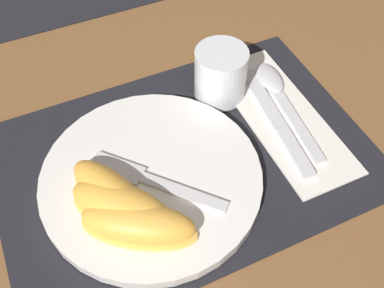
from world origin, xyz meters
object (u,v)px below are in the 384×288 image
citrus_wedge_0 (112,194)px  plate (151,178)px  fork (147,179)px  citrus_wedge_2 (138,223)px  juice_glass (220,76)px  knife (277,121)px  spoon (277,90)px  citrus_wedge_1 (122,206)px

citrus_wedge_0 → plate: bearing=17.7°
fork → citrus_wedge_2: bearing=-118.5°
juice_glass → knife: bearing=-62.6°
juice_glass → citrus_wedge_2: juice_glass is taller
juice_glass → fork: juice_glass is taller
knife → citrus_wedge_0: bearing=-172.2°
fork → knife: bearing=6.6°
spoon → citrus_wedge_1: citrus_wedge_1 is taller
plate → spoon: bearing=16.9°
spoon → citrus_wedge_1: bearing=-158.9°
spoon → citrus_wedge_2: 0.29m
citrus_wedge_0 → citrus_wedge_1: same height
citrus_wedge_2 → fork: bearing=61.5°
citrus_wedge_0 → spoon: bearing=17.1°
plate → spoon: size_ratio=1.40×
knife → fork: size_ratio=1.42×
citrus_wedge_1 → fork: bearing=37.0°
plate → juice_glass: size_ratio=3.57×
spoon → citrus_wedge_0: (-0.27, -0.08, 0.02)m
plate → spoon: plate is taller
plate → citrus_wedge_2: (-0.04, -0.06, 0.02)m
spoon → citrus_wedge_1: 0.29m
plate → fork: fork is taller
citrus_wedge_1 → citrus_wedge_0: bearing=102.2°
plate → juice_glass: juice_glass is taller
plate → juice_glass: (0.15, 0.10, 0.03)m
plate → citrus_wedge_2: size_ratio=1.96×
plate → citrus_wedge_0: size_ratio=2.02×
citrus_wedge_1 → citrus_wedge_2: citrus_wedge_1 is taller
citrus_wedge_2 → citrus_wedge_1: bearing=109.3°
citrus_wedge_2 → plate: bearing=58.9°
fork → citrus_wedge_2: citrus_wedge_2 is taller
knife → fork: fork is taller
plate → citrus_wedge_1: citrus_wedge_1 is taller
spoon → fork: bearing=-162.2°
citrus_wedge_1 → knife: bearing=12.7°
spoon → citrus_wedge_0: 0.29m
knife → citrus_wedge_1: (-0.24, -0.05, 0.03)m
knife → fork: bearing=-173.4°
juice_glass → spoon: (0.07, -0.04, -0.03)m
juice_glass → citrus_wedge_0: 0.23m
fork → citrus_wedge_0: 0.05m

